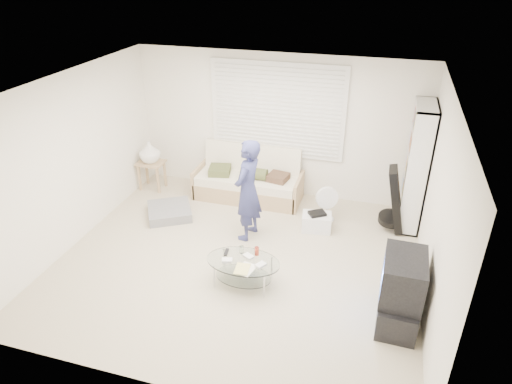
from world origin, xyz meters
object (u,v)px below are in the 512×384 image
(bookshelf, at_px, (416,167))
(futon_sofa, at_px, (249,182))
(tv_unit, at_px, (400,291))
(coffee_table, at_px, (243,265))

(bookshelf, bearing_deg, futon_sofa, 177.51)
(futon_sofa, relative_size, bookshelf, 0.95)
(tv_unit, bearing_deg, coffee_table, 175.68)
(bookshelf, distance_m, tv_unit, 2.42)
(tv_unit, xyz_separation_m, coffee_table, (-1.96, 0.15, -0.15))
(coffee_table, bearing_deg, tv_unit, -4.32)
(bookshelf, distance_m, coffee_table, 3.12)
(bookshelf, bearing_deg, tv_unit, -93.04)
(tv_unit, bearing_deg, bookshelf, 86.96)
(futon_sofa, bearing_deg, coffee_table, -74.54)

